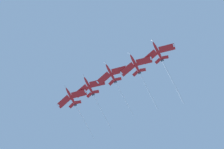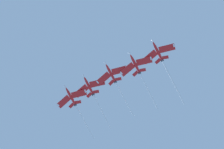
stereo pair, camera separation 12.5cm
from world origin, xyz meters
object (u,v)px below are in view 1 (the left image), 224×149
Objects in this scene: jet_inner_left at (139,71)px; jet_far_right at (74,103)px; jet_inner_right at (92,93)px; jet_centre at (114,80)px; jet_far_left at (164,63)px.

jet_inner_left is 1.00× the size of jet_far_right.
jet_inner_right is at bearing 14.51° from jet_far_right.
jet_inner_right is (-28.82, -9.32, 1.15)m from jet_inner_left.
jet_inner_right is 12.43m from jet_far_right.
jet_inner_right reaches higher than jet_centre.
jet_far_right is at bearing -165.49° from jet_inner_right.
jet_centre is (-27.07, -12.49, 0.57)m from jet_far_left.
jet_far_left is 44.93m from jet_inner_right.
jet_inner_right is (-15.03, -3.22, -0.02)m from jet_centre.
jet_far_left reaches higher than jet_centre.
jet_far_left reaches higher than jet_inner_left.
jet_centre is 1.00× the size of jet_inner_right.
jet_inner_right reaches higher than jet_far_right.
jet_inner_left is (-13.27, -6.39, -0.60)m from jet_far_left.
jet_centre is at bearing -155.24° from jet_far_left.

